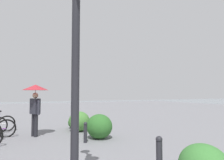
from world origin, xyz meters
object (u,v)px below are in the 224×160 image
(lamppost, at_px, (76,41))
(pedestrian, at_px, (35,95))
(bollard_near, at_px, (159,158))
(bollard_mid, at_px, (85,132))

(lamppost, distance_m, pedestrian, 5.33)
(lamppost, bearing_deg, bollard_near, -98.27)
(lamppost, xyz_separation_m, bollard_mid, (3.43, -1.32, -2.24))
(bollard_near, distance_m, bollard_mid, 3.68)
(bollard_mid, bearing_deg, bollard_near, -175.81)
(lamppost, distance_m, bollard_near, 2.68)
(pedestrian, relative_size, bollard_near, 2.31)
(lamppost, xyz_separation_m, pedestrian, (5.24, 0.17, -1.01))
(pedestrian, relative_size, bollard_mid, 2.90)
(pedestrian, bearing_deg, bollard_mid, -140.53)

